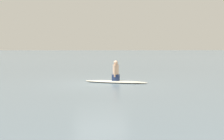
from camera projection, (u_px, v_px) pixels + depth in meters
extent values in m
plane|color=slate|center=(101.00, 84.00, 15.04)|extent=(400.00, 400.00, 0.00)
ellipsoid|color=silver|center=(116.00, 82.00, 15.50)|extent=(1.88, 3.25, 0.10)
cube|color=navy|center=(116.00, 78.00, 15.48)|extent=(0.37, 0.41, 0.31)
cylinder|color=#D6AD8E|center=(116.00, 70.00, 15.46)|extent=(0.37, 0.37, 0.51)
sphere|color=#D6AD8E|center=(116.00, 63.00, 15.43)|extent=(0.21, 0.21, 0.21)
cylinder|color=#D6AD8E|center=(115.00, 71.00, 15.29)|extent=(0.11, 0.11, 0.57)
cylinder|color=#D6AD8E|center=(117.00, 71.00, 15.63)|extent=(0.11, 0.11, 0.57)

